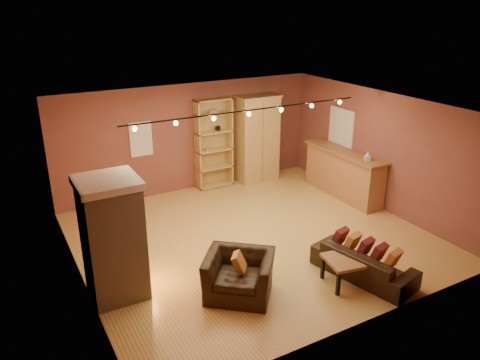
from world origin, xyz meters
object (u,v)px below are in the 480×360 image
bar_counter (344,173)px  armchair (239,269)px  bookcase (213,142)px  loveseat (364,258)px  fireplace (113,239)px  armoire (257,138)px  coffee_table (345,263)px

bar_counter → armchair: (-4.43, -2.50, -0.11)m
bookcase → loveseat: (0.42, -5.37, -0.83)m
armchair → bookcase: bearing=108.3°
fireplace → bar_counter: (6.24, 1.47, -0.45)m
bar_counter → loveseat: size_ratio=1.28×
armoire → armchair: (-3.09, -4.58, -0.70)m
bookcase → armchair: bearing=-111.0°
fireplace → bar_counter: size_ratio=0.84×
fireplace → bar_counter: bearing=13.3°
bar_counter → coffee_table: bearing=-130.2°
bar_counter → loveseat: bar_counter is taller
fireplace → loveseat: 4.43m
armoire → armchair: bearing=-124.1°
bookcase → armoire: bookcase is taller
armoire → coffee_table: size_ratio=3.09×
bookcase → coffee_table: (-0.05, -5.39, -0.79)m
armchair → coffee_table: size_ratio=1.74×
bookcase → fireplace: bearing=-134.3°
armchair → loveseat: bearing=23.9°
fireplace → bookcase: bearing=45.7°
loveseat → armchair: armchair is taller
bookcase → bar_counter: size_ratio=0.95×
bookcase → coffee_table: 5.45m
coffee_table → armchair: bearing=160.3°
bookcase → coffee_table: bookcase is taller
fireplace → bookcase: (3.64, 3.72, 0.16)m
armoire → loveseat: armoire is taller
bar_counter → armoire: bearing=122.9°
fireplace → armchair: bearing=-29.6°
bar_counter → coffee_table: (-2.65, -3.14, -0.18)m
loveseat → fireplace: bearing=54.5°
fireplace → armoire: 6.05m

